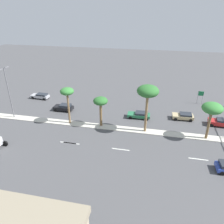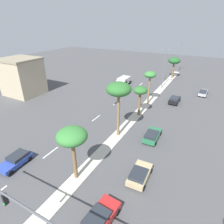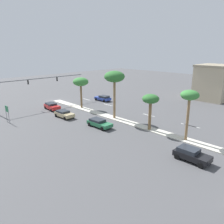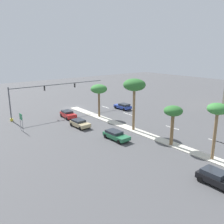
% 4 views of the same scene
% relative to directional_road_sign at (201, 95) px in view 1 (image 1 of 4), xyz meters
% --- Properties ---
extents(ground_plane, '(160.00, 160.00, 0.00)m').
position_rel_directional_road_sign_xyz_m(ground_plane, '(-15.00, 17.02, -2.13)').
color(ground_plane, '#4C4C4F').
extents(median_curb, '(1.80, 67.09, 0.12)m').
position_rel_directional_road_sign_xyz_m(median_curb, '(-15.00, 24.48, -2.07)').
color(median_curb, beige).
rests_on(median_curb, ground).
extents(lane_stripe_mid, '(0.20, 2.80, 0.01)m').
position_rel_directional_road_sign_xyz_m(lane_stripe_mid, '(-21.28, 2.94, -2.12)').
color(lane_stripe_mid, silver).
rests_on(lane_stripe_mid, ground).
extents(lane_stripe_right, '(0.20, 2.80, 0.01)m').
position_rel_directional_road_sign_xyz_m(lane_stripe_right, '(-21.28, 14.58, -2.12)').
color(lane_stripe_right, silver).
rests_on(lane_stripe_right, ground).
extents(lane_stripe_inboard, '(0.20, 2.80, 0.01)m').
position_rel_directional_road_sign_xyz_m(lane_stripe_inboard, '(-21.28, 22.84, -2.12)').
color(lane_stripe_inboard, silver).
rests_on(lane_stripe_inboard, ground).
extents(lane_stripe_leading, '(0.20, 2.80, 0.01)m').
position_rel_directional_road_sign_xyz_m(lane_stripe_leading, '(-21.28, 23.43, -2.12)').
color(lane_stripe_leading, silver).
rests_on(lane_stripe_leading, ground).
extents(directional_road_sign, '(0.10, 1.24, 3.00)m').
position_rel_directional_road_sign_xyz_m(directional_road_sign, '(0.00, 0.00, 0.00)').
color(directional_road_sign, gray).
rests_on(directional_road_sign, ground).
extents(palm_tree_far, '(3.28, 3.28, 6.53)m').
position_rel_directional_road_sign_xyz_m(palm_tree_far, '(-15.22, 0.97, 3.49)').
color(palm_tree_far, brown).
rests_on(palm_tree_far, median_curb).
extents(palm_tree_inboard, '(3.66, 3.66, 8.64)m').
position_rel_directional_road_sign_xyz_m(palm_tree_inboard, '(-15.00, 11.29, 5.44)').
color(palm_tree_inboard, olive).
rests_on(palm_tree_inboard, median_curb).
extents(palm_tree_near, '(2.61, 2.61, 5.69)m').
position_rel_directional_road_sign_xyz_m(palm_tree_near, '(-14.67, 19.50, 2.72)').
color(palm_tree_near, brown).
rests_on(palm_tree_near, median_curb).
extents(palm_tree_rear, '(2.47, 2.47, 7.10)m').
position_rel_directional_road_sign_xyz_m(palm_tree_rear, '(-14.94, 25.62, 4.11)').
color(palm_tree_rear, olive).
rests_on(palm_tree_rear, median_curb).
extents(street_lamp_front, '(2.90, 0.24, 10.12)m').
position_rel_directional_road_sign_xyz_m(street_lamp_front, '(-15.07, 37.50, 3.91)').
color(street_lamp_front, slate).
rests_on(street_lamp_front, median_curb).
extents(sedan_red_front, '(2.30, 4.31, 1.39)m').
position_rel_directional_road_sign_xyz_m(sedan_red_front, '(-9.94, -2.37, -1.37)').
color(sedan_red_front, red).
rests_on(sedan_red_front, ground).
extents(sedan_tan_left, '(2.18, 4.10, 1.29)m').
position_rel_directional_road_sign_xyz_m(sedan_tan_left, '(-8.71, 4.23, -1.41)').
color(sedan_tan_left, tan).
rests_on(sedan_tan_left, ground).
extents(sedan_green_outboard, '(2.13, 4.49, 1.28)m').
position_rel_directional_road_sign_xyz_m(sedan_green_outboard, '(-9.93, 12.80, -1.42)').
color(sedan_green_outboard, '#287047').
rests_on(sedan_green_outboard, ground).
extents(sedan_silver_near, '(2.00, 4.42, 1.26)m').
position_rel_directional_road_sign_xyz_m(sedan_silver_near, '(-4.78, 37.21, -1.43)').
color(sedan_silver_near, '#B2B2B7').
rests_on(sedan_silver_near, ground).
extents(sedan_black_trailing, '(2.05, 4.11, 1.47)m').
position_rel_directional_road_sign_xyz_m(sedan_black_trailing, '(-9.93, 28.94, -1.35)').
color(sedan_black_trailing, black).
rests_on(sedan_black_trailing, ground).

